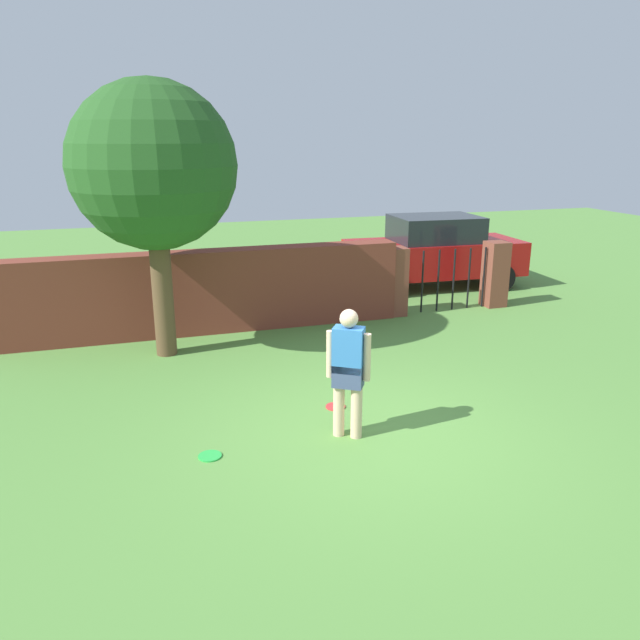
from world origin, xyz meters
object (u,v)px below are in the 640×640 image
Objects in this scene: tree at (153,167)px; frisbee_green at (210,456)px; person at (348,368)px; car at (434,252)px; frisbee_red at (335,407)px.

frisbee_green is (0.21, -3.74, -3.07)m from tree.
tree is 4.72m from person.
car is at bearing -91.90° from person.
person is at bearing -62.93° from tree.
frisbee_green is at bearing 49.96° from car.
person is (1.91, -3.73, -2.18)m from tree.
tree reaches higher than person.
car is (4.68, 6.81, -0.04)m from person.
tree is 1.03× the size of car.
person is at bearing 0.54° from frisbee_green.
frisbee_green is at bearing -155.08° from frisbee_red.
frisbee_red is at bearing -66.20° from person.
tree is 2.73× the size of person.
tree is at bearing 93.28° from frisbee_green.
tree is at bearing 125.06° from frisbee_red.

